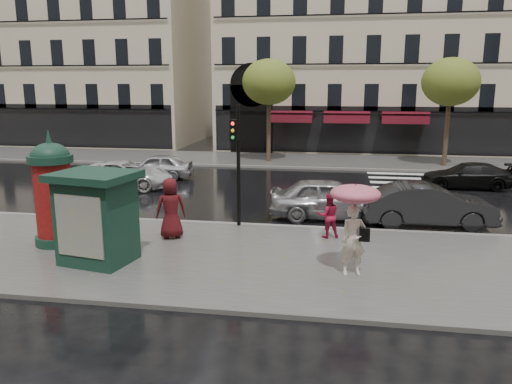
% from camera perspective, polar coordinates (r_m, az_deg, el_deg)
% --- Properties ---
extents(ground, '(160.00, 160.00, 0.00)m').
position_cam_1_polar(ground, '(15.17, -0.45, -7.29)').
color(ground, black).
rests_on(ground, ground).
extents(near_sidewalk, '(90.00, 7.00, 0.12)m').
position_cam_1_polar(near_sidewalk, '(14.68, -0.78, -7.71)').
color(near_sidewalk, '#474744').
rests_on(near_sidewalk, ground).
extents(far_sidewalk, '(90.00, 6.00, 0.12)m').
position_cam_1_polar(far_sidewalk, '(33.55, 5.07, 3.60)').
color(far_sidewalk, '#474744').
rests_on(far_sidewalk, ground).
extents(near_kerb, '(90.00, 0.25, 0.14)m').
position_cam_1_polar(near_kerb, '(17.97, 1.18, -3.92)').
color(near_kerb, slate).
rests_on(near_kerb, ground).
extents(far_kerb, '(90.00, 0.25, 0.14)m').
position_cam_1_polar(far_kerb, '(30.59, 4.64, 2.79)').
color(far_kerb, slate).
rests_on(far_kerb, ground).
extents(zebra_crossing, '(3.60, 11.75, 0.01)m').
position_cam_1_polar(zebra_crossing, '(24.48, 17.49, -0.27)').
color(zebra_crossing, silver).
rests_on(zebra_crossing, ground).
extents(bldg_far_corner, '(26.00, 14.00, 22.90)m').
position_cam_1_polar(bldg_far_corner, '(44.67, 14.70, 19.89)').
color(bldg_far_corner, '#B7A88C').
rests_on(bldg_far_corner, ground).
extents(bldg_far_left, '(24.00, 14.00, 22.90)m').
position_cam_1_polar(bldg_far_left, '(50.79, -20.64, 18.55)').
color(bldg_far_left, '#B7A88C').
rests_on(bldg_far_left, ground).
extents(tree_far_left, '(3.40, 3.40, 6.64)m').
position_cam_1_polar(tree_far_left, '(32.39, 1.49, 12.41)').
color(tree_far_left, '#38281C').
rests_on(tree_far_left, ground).
extents(tree_far_right, '(3.40, 3.40, 6.64)m').
position_cam_1_polar(tree_far_right, '(32.75, 21.34, 11.60)').
color(tree_far_right, '#38281C').
rests_on(tree_far_right, ground).
extents(woman_umbrella, '(1.30, 1.30, 2.50)m').
position_cam_1_polar(woman_umbrella, '(13.20, 11.20, -2.50)').
color(woman_umbrella, beige).
rests_on(woman_umbrella, near_sidewalk).
extents(woman_red, '(0.84, 0.73, 1.48)m').
position_cam_1_polar(woman_red, '(16.51, 8.27, -2.68)').
color(woman_red, maroon).
rests_on(woman_red, near_sidewalk).
extents(man_burgundy, '(1.15, 0.98, 1.99)m').
position_cam_1_polar(man_burgundy, '(16.46, -9.71, -1.84)').
color(man_burgundy, '#450D11').
rests_on(man_burgundy, near_sidewalk).
extents(morris_column, '(1.34, 1.34, 3.62)m').
position_cam_1_polar(morris_column, '(16.69, -22.18, 0.20)').
color(morris_column, '#133225').
rests_on(morris_column, near_sidewalk).
extents(traffic_light, '(0.32, 0.42, 4.26)m').
position_cam_1_polar(traffic_light, '(17.32, -2.18, 4.37)').
color(traffic_light, black).
rests_on(traffic_light, near_sidewalk).
extents(newsstand, '(2.44, 2.17, 2.58)m').
position_cam_1_polar(newsstand, '(14.64, -17.74, -2.67)').
color(newsstand, '#133225').
rests_on(newsstand, near_sidewalk).
extents(car_silver, '(4.72, 2.18, 1.57)m').
position_cam_1_polar(car_silver, '(19.28, 8.42, -0.74)').
color(car_silver, '#A5A6AA').
rests_on(car_silver, ground).
extents(car_darkgrey, '(4.79, 1.98, 1.54)m').
position_cam_1_polar(car_darkgrey, '(19.14, 19.06, -1.42)').
color(car_darkgrey, black).
rests_on(car_darkgrey, ground).
extents(car_white, '(5.01, 2.58, 1.35)m').
position_cam_1_polar(car_white, '(25.54, -14.98, 1.91)').
color(car_white, silver).
rests_on(car_white, ground).
extents(car_black, '(4.38, 1.85, 1.26)m').
position_cam_1_polar(car_black, '(26.84, 22.98, 1.74)').
color(car_black, black).
rests_on(car_black, ground).
extents(car_far_silver, '(4.13, 2.03, 1.36)m').
position_cam_1_polar(car_far_silver, '(27.73, -11.35, 2.89)').
color(car_far_silver, silver).
rests_on(car_far_silver, ground).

